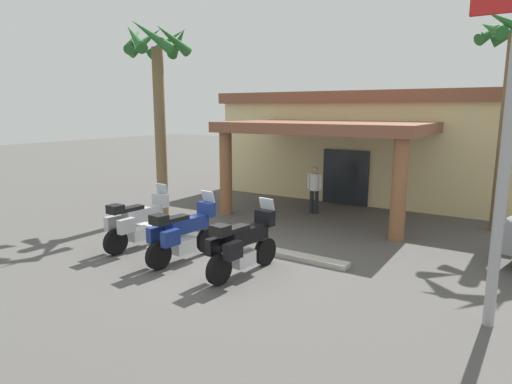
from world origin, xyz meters
name	(u,v)px	position (x,y,z in m)	size (l,w,h in m)	color
ground_plane	(227,260)	(0.00, 0.00, 0.00)	(80.00, 80.00, 0.00)	#514F4C
motel_building	(373,142)	(-0.04, 10.78, 2.19)	(11.93, 11.08, 4.30)	beige
motorcycle_silver	(139,222)	(-2.54, -0.48, 0.70)	(0.72, 2.21, 1.61)	black
motorcycle_blue	(183,233)	(-0.84, -0.63, 0.70)	(0.77, 2.21, 1.61)	black
motorcycle_black	(243,244)	(0.87, -0.59, 0.70)	(0.77, 2.21, 1.61)	black
pedestrian	(314,186)	(-0.34, 5.58, 0.96)	(0.53, 0.32, 1.67)	black
palm_tree_roadside	(157,75)	(-4.75, 2.58, 4.72)	(2.24, 2.30, 6.49)	brown
curb_strip	(224,242)	(-0.83, 0.99, 0.06)	(7.12, 0.36, 0.12)	#ADA89E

